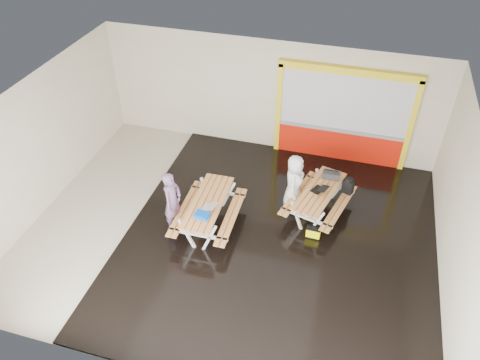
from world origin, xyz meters
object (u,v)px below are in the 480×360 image
(person_left, at_px, (172,202))
(laptop_left, at_px, (209,207))
(person_right, at_px, (294,182))
(blue_pouch, at_px, (202,215))
(dark_case, at_px, (299,208))
(picnic_table_left, at_px, (208,207))
(backpack, at_px, (348,185))
(fluke_bag, at_px, (313,232))
(toolbox, at_px, (331,175))
(laptop_right, at_px, (320,189))
(picnic_table_right, at_px, (319,196))

(person_left, xyz_separation_m, laptop_left, (0.92, 0.04, 0.01))
(person_right, distance_m, blue_pouch, 2.65)
(dark_case, bearing_deg, laptop_left, -144.34)
(picnic_table_left, relative_size, blue_pouch, 6.51)
(backpack, relative_size, fluke_bag, 1.27)
(blue_pouch, height_order, fluke_bag, blue_pouch)
(picnic_table_left, bearing_deg, fluke_bag, 7.29)
(person_right, distance_m, toolbox, 1.01)
(toolbox, distance_m, fluke_bag, 1.65)
(picnic_table_left, height_order, backpack, backpack)
(laptop_right, relative_size, fluke_bag, 1.33)
(toolbox, xyz_separation_m, dark_case, (-0.68, -0.64, -0.78))
(person_right, relative_size, backpack, 3.39)
(picnic_table_left, height_order, laptop_right, laptop_right)
(toolbox, bearing_deg, person_right, -151.31)
(person_right, relative_size, laptop_left, 3.91)
(picnic_table_left, relative_size, toolbox, 4.90)
(laptop_left, relative_size, backpack, 0.87)
(person_right, bearing_deg, backpack, -74.78)
(picnic_table_right, relative_size, toolbox, 5.16)
(picnic_table_right, distance_m, person_left, 3.73)
(dark_case, xyz_separation_m, fluke_bag, (0.52, -0.85, 0.07))
(person_right, relative_size, blue_pouch, 4.71)
(toolbox, bearing_deg, picnic_table_right, -108.45)
(picnic_table_left, relative_size, person_right, 1.38)
(person_right, bearing_deg, toolbox, -61.89)
(laptop_left, bearing_deg, person_left, -177.54)
(laptop_right, bearing_deg, person_left, -156.02)
(blue_pouch, height_order, toolbox, toolbox)
(picnic_table_right, xyz_separation_m, blue_pouch, (-2.53, -1.79, 0.29))
(laptop_right, bearing_deg, fluke_bag, -86.92)
(laptop_right, distance_m, blue_pouch, 3.08)
(person_left, bearing_deg, backpack, -57.60)
(picnic_table_left, distance_m, toolbox, 3.33)
(person_left, bearing_deg, dark_case, -57.16)
(person_right, distance_m, fluke_bag, 1.39)
(laptop_right, bearing_deg, toolbox, 70.91)
(blue_pouch, bearing_deg, fluke_bag, 19.14)
(laptop_right, relative_size, dark_case, 1.17)
(laptop_right, height_order, fluke_bag, laptop_right)
(dark_case, height_order, fluke_bag, fluke_bag)
(picnic_table_right, xyz_separation_m, person_left, (-3.39, -1.52, 0.28))
(person_right, bearing_deg, fluke_bag, -144.88)
(laptop_right, distance_m, fluke_bag, 1.10)
(person_right, relative_size, toolbox, 3.54)
(backpack, bearing_deg, fluke_bag, -114.63)
(picnic_table_left, xyz_separation_m, picnic_table_right, (2.58, 1.24, -0.04))
(laptop_left, distance_m, dark_case, 2.57)
(person_left, relative_size, person_right, 1.06)
(backpack, bearing_deg, laptop_right, -143.60)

